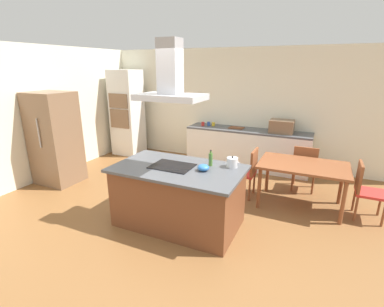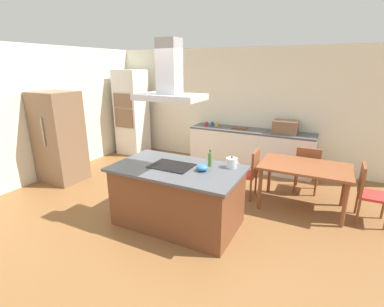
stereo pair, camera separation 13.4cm
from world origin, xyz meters
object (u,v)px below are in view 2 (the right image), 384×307
at_px(countertop_microwave, 285,127).
at_px(coffee_mug_red, 206,124).
at_px(wall_oven_stack, 132,113).
at_px(chair_at_right_end, 368,190).
at_px(refrigerator, 59,137).
at_px(chair_at_left_end, 249,170).
at_px(cutting_board, 240,128).
at_px(tea_kettle, 232,163).
at_px(range_hood, 170,81).
at_px(cooktop, 172,166).
at_px(coffee_mug_blue, 212,124).
at_px(coffee_mug_yellow, 217,124).
at_px(olive_oil_bottle, 210,159).
at_px(mixing_bowl, 202,168).
at_px(dining_table, 305,170).
at_px(chair_facing_back_wall, 308,167).

height_order(countertop_microwave, coffee_mug_red, countertop_microwave).
bearing_deg(wall_oven_stack, chair_at_right_end, -13.31).
xyz_separation_m(countertop_microwave, refrigerator, (-4.01, -2.46, -0.13)).
distance_m(wall_oven_stack, chair_at_left_end, 3.86).
distance_m(refrigerator, chair_at_right_end, 5.60).
bearing_deg(chair_at_right_end, chair_at_left_end, 180.00).
relative_size(countertop_microwave, cutting_board, 1.47).
height_order(tea_kettle, cutting_board, tea_kettle).
bearing_deg(range_hood, cooktop, 180.00).
relative_size(coffee_mug_blue, coffee_mug_yellow, 1.00).
distance_m(olive_oil_bottle, coffee_mug_blue, 2.88).
distance_m(olive_oil_bottle, coffee_mug_yellow, 2.84).
height_order(mixing_bowl, chair_at_left_end, mixing_bowl).
bearing_deg(countertop_microwave, chair_at_left_end, -102.37).
distance_m(mixing_bowl, range_hood, 1.25).
bearing_deg(tea_kettle, dining_table, 48.43).
height_order(cooktop, tea_kettle, tea_kettle).
xyz_separation_m(dining_table, range_hood, (-1.70, -1.36, 1.43)).
xyz_separation_m(coffee_mug_blue, dining_table, (2.30, -1.57, -0.28)).
distance_m(countertop_microwave, range_hood, 3.27).
xyz_separation_m(cooktop, olive_oil_bottle, (0.49, 0.26, 0.09)).
xyz_separation_m(coffee_mug_blue, wall_oven_stack, (-2.21, -0.29, 0.16)).
bearing_deg(mixing_bowl, cooktop, -176.14).
relative_size(olive_oil_bottle, coffee_mug_red, 2.64).
distance_m(olive_oil_bottle, cutting_board, 2.70).
xyz_separation_m(olive_oil_bottle, coffee_mug_yellow, (-0.97, 2.67, -0.06)).
xyz_separation_m(olive_oil_bottle, coffee_mug_red, (-1.21, 2.59, -0.06)).
height_order(tea_kettle, wall_oven_stack, wall_oven_stack).
relative_size(chair_at_left_end, range_hood, 0.99).
bearing_deg(chair_facing_back_wall, refrigerator, -160.68).
relative_size(cooktop, mixing_bowl, 3.60).
xyz_separation_m(countertop_microwave, cutting_board, (-1.02, 0.05, -0.13)).
xyz_separation_m(mixing_bowl, range_hood, (-0.47, -0.03, 1.16)).
bearing_deg(tea_kettle, chair_at_left_end, 90.48).
bearing_deg(chair_at_left_end, range_hood, -119.97).
xyz_separation_m(dining_table, chair_at_right_end, (0.92, 0.00, -0.16)).
bearing_deg(cutting_board, wall_oven_stack, -174.42).
bearing_deg(dining_table, mixing_bowl, -132.66).
bearing_deg(coffee_mug_red, countertop_microwave, 0.69).
distance_m(mixing_bowl, chair_facing_back_wall, 2.38).
bearing_deg(tea_kettle, countertop_microwave, 82.73).
xyz_separation_m(refrigerator, chair_at_right_end, (5.50, 0.94, -0.40)).
distance_m(coffee_mug_red, coffee_mug_yellow, 0.25).
relative_size(wall_oven_stack, chair_at_right_end, 2.47).
distance_m(coffee_mug_yellow, range_hood, 3.19).
bearing_deg(wall_oven_stack, tea_kettle, -32.62).
height_order(coffee_mug_red, chair_at_left_end, coffee_mug_red).
xyz_separation_m(dining_table, chair_facing_back_wall, (0.00, 0.67, -0.16)).
relative_size(cooktop, coffee_mug_yellow, 6.67).
height_order(cooktop, olive_oil_bottle, olive_oil_bottle).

